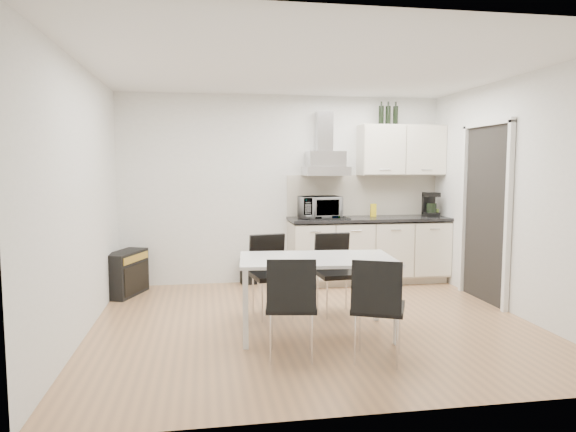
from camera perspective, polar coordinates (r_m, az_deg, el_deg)
name	(u,v)px	position (r m, az deg, el deg)	size (l,w,h in m)	color
ground	(313,323)	(5.47, 2.80, -11.77)	(4.50, 4.50, 0.00)	tan
wall_back	(283,190)	(7.19, -0.51, 2.95)	(4.50, 0.10, 2.60)	white
wall_front	(380,218)	(3.31, 10.23, -0.24)	(4.50, 0.10, 2.60)	white
wall_left	(81,201)	(5.24, -21.97, 1.56)	(0.10, 4.00, 2.60)	white
wall_right	(516,196)	(6.11, 23.97, 2.01)	(0.10, 4.00, 2.60)	white
ceiling	(314,68)	(5.31, 2.94, 16.11)	(4.50, 4.50, 0.00)	white
doorway	(484,215)	(6.58, 20.97, 0.15)	(0.08, 1.04, 2.10)	white
kitchenette	(370,223)	(7.25, 9.10, -0.82)	(2.22, 0.64, 2.52)	beige
dining_table	(317,265)	(4.98, 3.22, -5.49)	(1.54, 0.96, 0.75)	white
chair_far_left	(272,277)	(5.57, -1.74, -6.75)	(0.44, 0.50, 0.88)	black
chair_far_right	(337,275)	(5.69, 5.49, -6.52)	(0.44, 0.50, 0.88)	black
chair_near_left	(291,307)	(4.42, 0.36, -10.03)	(0.44, 0.50, 0.88)	black
chair_near_right	(378,309)	(4.42, 10.00, -10.12)	(0.44, 0.50, 0.88)	black
guitar_amp	(126,273)	(6.83, -17.55, -6.08)	(0.51, 0.73, 0.56)	black
floor_speaker	(248,271)	(7.17, -4.43, -6.16)	(0.21, 0.18, 0.34)	black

